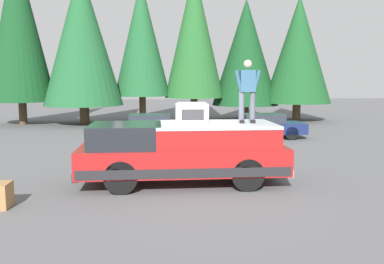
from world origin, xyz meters
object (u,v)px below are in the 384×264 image
at_px(pickup_truck, 183,152).
at_px(compressor_unit, 192,113).
at_px(parked_car_white, 148,126).
at_px(person_on_truck_bed, 247,90).
at_px(parked_car_navy, 261,126).

xyz_separation_m(pickup_truck, compressor_unit, (-0.01, -0.24, 1.05)).
bearing_deg(pickup_truck, compressor_unit, -91.71).
height_order(compressor_unit, parked_car_white, compressor_unit).
relative_size(pickup_truck, person_on_truck_bed, 3.28).
bearing_deg(compressor_unit, pickup_truck, 88.29).
distance_m(compressor_unit, parked_car_white, 8.75).
xyz_separation_m(compressor_unit, person_on_truck_bed, (0.01, -1.51, 0.62)).
xyz_separation_m(person_on_truck_bed, parked_car_navy, (8.24, -2.57, -1.97)).
bearing_deg(person_on_truck_bed, pickup_truck, 90.23).
bearing_deg(pickup_truck, parked_car_white, 7.14).
relative_size(compressor_unit, parked_car_navy, 0.20).
distance_m(compressor_unit, parked_car_navy, 9.30).
bearing_deg(compressor_unit, parked_car_navy, -26.26).
distance_m(compressor_unit, person_on_truck_bed, 1.63).
xyz_separation_m(pickup_truck, parked_car_navy, (8.25, -4.31, -0.29)).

